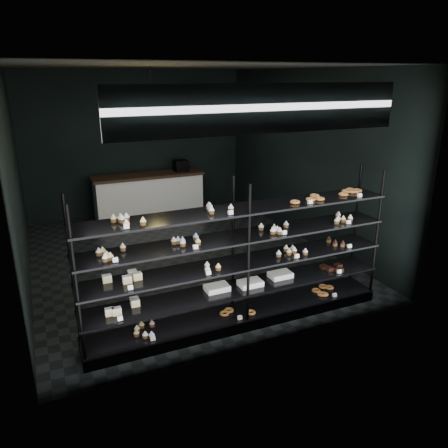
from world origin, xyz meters
The scene contains 5 objects.
room centered at (0.00, 0.00, 1.60)m, with size 5.01×6.01×3.20m.
display_shelf centered at (-0.05, -2.45, 0.63)m, with size 4.00×0.50×1.91m.
signage centered at (0.00, -2.93, 2.75)m, with size 3.30×0.05×0.50m.
pendant_lamp centered at (-0.63, -0.84, 2.45)m, with size 0.30×0.30×0.88m.
service_counter centered at (0.11, 2.50, 0.50)m, with size 2.48×0.65×1.23m.
Camera 1 is at (-2.24, -6.93, 3.07)m, focal length 35.00 mm.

